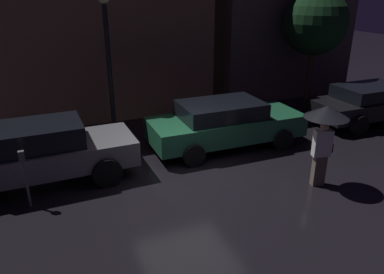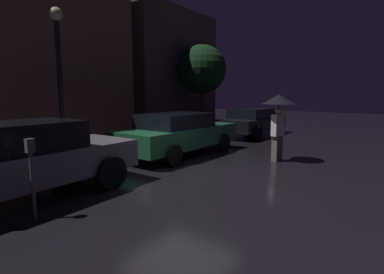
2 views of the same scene
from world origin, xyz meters
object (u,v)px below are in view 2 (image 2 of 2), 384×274
parked_car_black (253,121)px  parked_car_grey (22,159)px  pedestrian_with_umbrella (279,109)px  parking_meter (32,170)px  street_lamp_near (59,64)px  parked_car_green (179,133)px

parked_car_black → parked_car_grey: bearing=-178.3°
pedestrian_with_umbrella → parking_meter: (-6.50, 1.68, -0.77)m
parked_car_grey → street_lamp_near: street_lamp_near is taller
parking_meter → parked_car_green: bearing=13.7°
parked_car_green → pedestrian_with_umbrella: size_ratio=2.29×
parking_meter → pedestrian_with_umbrella: bearing=-14.5°
parked_car_grey → street_lamp_near: bearing=44.7°
parked_car_grey → parked_car_green: parked_car_grey is taller
pedestrian_with_umbrella → street_lamp_near: (-3.89, 5.07, 1.30)m
parked_car_black → pedestrian_with_umbrella: (-4.84, -3.00, 0.88)m
parked_car_grey → parked_car_black: size_ratio=0.98×
parked_car_black → street_lamp_near: 9.24m
parked_car_grey → parked_car_green: size_ratio=0.96×
parked_car_black → pedestrian_with_umbrella: size_ratio=2.26×
parked_car_green → street_lamp_near: 4.15m
parked_car_grey → pedestrian_with_umbrella: size_ratio=2.21×
parking_meter → parked_car_black: bearing=6.6°
parked_car_black → parking_meter: bearing=-172.8°
parked_car_green → parking_meter: 5.67m
pedestrian_with_umbrella → street_lamp_near: size_ratio=0.46×
parked_car_grey → street_lamp_near: size_ratio=1.00×
parked_car_black → street_lamp_near: (-8.74, 2.08, 2.17)m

